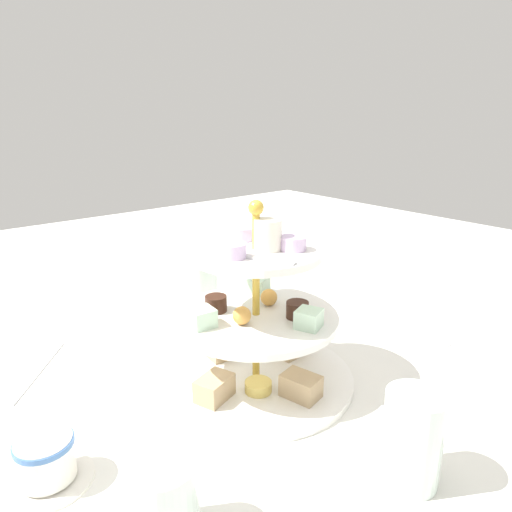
% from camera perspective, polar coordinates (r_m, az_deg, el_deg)
% --- Properties ---
extents(ground_plane, '(2.40, 2.40, 0.00)m').
position_cam_1_polar(ground_plane, '(0.69, 0.00, -14.83)').
color(ground_plane, silver).
extents(tiered_serving_stand, '(0.27, 0.27, 0.26)m').
position_cam_1_polar(tiered_serving_stand, '(0.65, 0.03, -9.00)').
color(tiered_serving_stand, white).
rests_on(tiered_serving_stand, ground_plane).
extents(water_glass_tall_right, '(0.07, 0.07, 0.13)m').
position_cam_1_polar(water_glass_tall_right, '(0.90, -6.79, -2.66)').
color(water_glass_tall_right, silver).
rests_on(water_glass_tall_right, ground_plane).
extents(water_glass_short_left, '(0.06, 0.06, 0.08)m').
position_cam_1_polar(water_glass_short_left, '(0.47, -11.26, -27.30)').
color(water_glass_short_left, silver).
rests_on(water_glass_short_left, ground_plane).
extents(teacup_with_saucer, '(0.09, 0.09, 0.05)m').
position_cam_1_polar(teacup_with_saucer, '(0.56, -24.07, -21.80)').
color(teacup_with_saucer, white).
rests_on(teacup_with_saucer, ground_plane).
extents(butter_knife_left, '(0.17, 0.04, 0.00)m').
position_cam_1_polar(butter_knife_left, '(0.88, 18.06, -8.04)').
color(butter_knife_left, silver).
rests_on(butter_knife_left, ground_plane).
extents(butter_knife_right, '(0.14, 0.12, 0.00)m').
position_cam_1_polar(butter_knife_right, '(0.78, -25.02, -12.47)').
color(butter_knife_right, silver).
rests_on(butter_knife_right, ground_plane).
extents(water_glass_mid_back, '(0.06, 0.06, 0.10)m').
position_cam_1_polar(water_glass_mid_back, '(0.53, 18.44, -20.23)').
color(water_glass_mid_back, silver).
rests_on(water_glass_mid_back, ground_plane).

